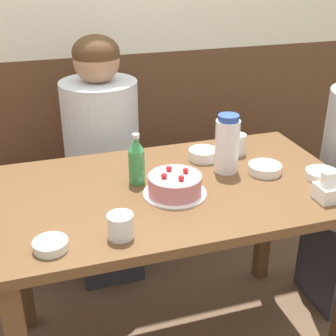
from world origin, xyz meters
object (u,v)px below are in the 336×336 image
(bowl_soup_white, at_px, (51,245))
(person_dark_striped, at_px, (103,165))
(bench_seat, at_px, (127,208))
(bowl_side_dish, at_px, (265,169))
(water_pitcher, at_px, (227,144))
(bowl_sauce_shallow, at_px, (203,154))
(napkin_holder, at_px, (332,189))
(birthday_cake, at_px, (175,185))
(glass_tumbler_short, at_px, (121,226))
(bowl_rice_small, at_px, (322,174))
(soju_bottle, at_px, (136,160))
(glass_water_tall, at_px, (237,144))

(bowl_soup_white, bearing_deg, person_dark_striped, 71.20)
(bench_seat, bearing_deg, bowl_side_dish, -66.36)
(water_pitcher, relative_size, bowl_sauce_shallow, 1.94)
(napkin_holder, distance_m, bowl_side_dish, 0.28)
(bowl_side_dish, bearing_deg, bowl_soup_white, -162.32)
(bench_seat, bearing_deg, person_dark_striped, -127.10)
(birthday_cake, height_order, water_pitcher, water_pitcher)
(napkin_holder, xyz_separation_m, bowl_side_dish, (-0.12, 0.25, -0.02))
(bowl_soup_white, relative_size, bowl_sauce_shallow, 0.87)
(bench_seat, relative_size, glass_tumbler_short, 23.73)
(bowl_rice_small, height_order, person_dark_striped, person_dark_striped)
(birthday_cake, bearing_deg, bowl_sauce_shallow, 50.51)
(person_dark_striped, bearing_deg, soju_bottle, 3.35)
(person_dark_striped, bearing_deg, bowl_rice_small, 43.34)
(bowl_sauce_shallow, bearing_deg, napkin_holder, -55.92)
(bowl_side_dish, relative_size, glass_tumbler_short, 1.60)
(bench_seat, xyz_separation_m, napkin_holder, (0.48, -1.08, 0.59))
(bench_seat, distance_m, napkin_holder, 1.32)
(glass_tumbler_short, bearing_deg, birthday_cake, 40.62)
(bowl_side_dish, xyz_separation_m, glass_water_tall, (-0.02, 0.20, 0.03))
(birthday_cake, bearing_deg, bowl_soup_white, -155.07)
(bench_seat, xyz_separation_m, bowl_rice_small, (0.54, -0.94, 0.57))
(birthday_cake, height_order, soju_bottle, soju_bottle)
(glass_water_tall, bearing_deg, napkin_holder, -72.50)
(bowl_rice_small, bearing_deg, bowl_side_dish, 149.80)
(soju_bottle, bearing_deg, water_pitcher, -1.17)
(birthday_cake, height_order, bowl_sauce_shallow, birthday_cake)
(napkin_holder, relative_size, glass_water_tall, 1.28)
(bowl_rice_small, distance_m, bowl_side_dish, 0.21)
(soju_bottle, distance_m, bowl_soup_white, 0.48)
(birthday_cake, relative_size, bowl_sauce_shallow, 1.91)
(bowl_sauce_shallow, relative_size, glass_tumbler_short, 1.48)
(birthday_cake, relative_size, bowl_soup_white, 2.21)
(napkin_holder, bearing_deg, bowl_soup_white, -179.41)
(birthday_cake, height_order, bowl_side_dish, birthday_cake)
(bowl_rice_small, xyz_separation_m, bowl_side_dish, (-0.18, 0.10, 0.00))
(birthday_cake, relative_size, soju_bottle, 1.17)
(water_pitcher, xyz_separation_m, person_dark_striped, (-0.38, 0.57, -0.29))
(napkin_holder, distance_m, glass_tumbler_short, 0.73)
(glass_water_tall, bearing_deg, water_pitcher, -129.48)
(birthday_cake, relative_size, water_pitcher, 0.99)
(glass_tumbler_short, bearing_deg, bowl_rice_small, 11.01)
(bowl_soup_white, distance_m, glass_tumbler_short, 0.21)
(soju_bottle, bearing_deg, bowl_rice_small, -14.78)
(glass_tumbler_short, bearing_deg, napkin_holder, 0.56)
(birthday_cake, relative_size, glass_water_tall, 2.58)
(bowl_sauce_shallow, distance_m, glass_water_tall, 0.16)
(napkin_holder, xyz_separation_m, bowl_soup_white, (-0.94, -0.01, -0.02))
(glass_tumbler_short, bearing_deg, bowl_soup_white, -179.29)
(soju_bottle, bearing_deg, bowl_soup_white, -135.44)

